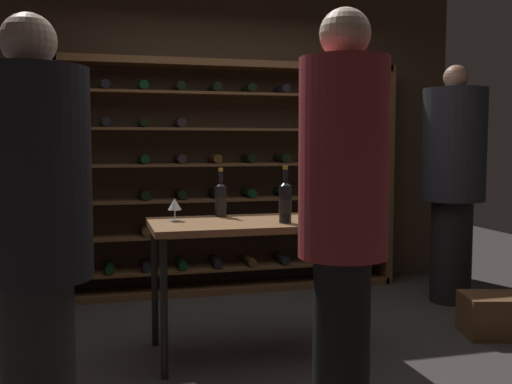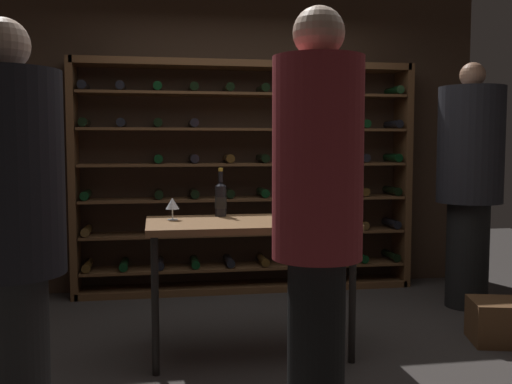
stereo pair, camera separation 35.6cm
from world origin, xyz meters
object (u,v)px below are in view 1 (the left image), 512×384
Objects in this scene: wine_crate at (498,315)px; wine_glass_stemmed_left at (175,205)px; person_guest_blue_shirt at (343,202)px; wine_bottle_green_slim at (221,199)px; person_bystander_dark_jacket at (34,223)px; tasting_table at (252,234)px; person_host_in_suit at (453,173)px; wine_rack at (233,179)px; wine_bottle_gold_foil at (285,202)px.

wine_glass_stemmed_left is (-2.21, 0.23, 0.81)m from wine_crate.
wine_bottle_green_slim is (-0.28, 1.38, -0.10)m from person_guest_blue_shirt.
person_bystander_dark_jacket reaches higher than wine_glass_stemmed_left.
wine_glass_stemmed_left reaches higher than tasting_table.
person_host_in_suit is at bearing 3.09° from person_bystander_dark_jacket.
wine_rack is 6.35× the size of wine_crate.
wine_crate is at bearing -5.83° from wine_glass_stemmed_left.
person_guest_blue_shirt is at bearing -83.44° from tasting_table.
person_host_in_suit is at bearing 43.21° from person_guest_blue_shirt.
person_bystander_dark_jacket is 3.85× the size of wine_crate.
person_host_in_suit reaches higher than wine_bottle_gold_foil.
tasting_table is 1.18m from person_guest_blue_shirt.
wine_bottle_gold_foil is at bearing 62.95° from person_host_in_suit.
person_guest_blue_shirt is at bearing -147.95° from wine_crate.
wine_rack is 1.89m from person_host_in_suit.
wine_rack is 1.58× the size of person_guest_blue_shirt.
person_bystander_dark_jacket is 3.19m from wine_crate.
wine_rack is at bearing 87.77° from wine_bottle_gold_foil.
wine_glass_stemmed_left is at bearing -155.75° from wine_bottle_green_slim.
person_host_in_suit reaches higher than person_bystander_dark_jacket.
wine_rack reaches higher than wine_glass_stemmed_left.
person_host_in_suit is 5.67× the size of wine_bottle_gold_foil.
tasting_table is 1.61m from person_bystander_dark_jacket.
person_bystander_dark_jacket reaches higher than wine_crate.
person_host_in_suit is (3.11, 1.82, 0.08)m from person_bystander_dark_jacket.
person_host_in_suit is 4.12× the size of wine_crate.
wine_bottle_green_slim is 0.36m from wine_glass_stemmed_left.
wine_bottle_green_slim is 0.52m from wine_bottle_gold_foil.
person_guest_blue_shirt is at bearing -92.22° from wine_rack.
person_host_in_suit is 2.14m from wine_bottle_green_slim.
wine_glass_stemmed_left is (-2.40, -0.65, -0.14)m from person_host_in_suit.
person_guest_blue_shirt reaches higher than wine_bottle_green_slim.
person_bystander_dark_jacket is at bearing -146.19° from wine_bottle_gold_foil.
person_bystander_dark_jacket is at bearing 174.18° from person_guest_blue_shirt.
person_bystander_dark_jacket is 12.93× the size of wine_glass_stemmed_left.
person_guest_blue_shirt is 5.52× the size of wine_bottle_gold_foil.
wine_crate is 2.37m from wine_glass_stemmed_left.
person_host_in_suit is 1.30m from wine_crate.
person_host_in_suit is at bearing 27.42° from wine_bottle_gold_foil.
wine_bottle_gold_foil is at bearing -92.23° from wine_rack.
wine_bottle_gold_foil reaches higher than wine_glass_stemmed_left.
person_guest_blue_shirt is at bearing -29.94° from person_bystander_dark_jacket.
person_bystander_dark_jacket is at bearing 65.83° from person_host_in_suit.
wine_bottle_green_slim is (-0.15, 0.25, 0.20)m from tasting_table.
person_guest_blue_shirt reaches higher than person_bystander_dark_jacket.
wine_bottle_gold_foil is (0.32, -0.41, 0.01)m from wine_bottle_green_slim.
wine_rack reaches higher than person_bystander_dark_jacket.
wine_rack is 8.74× the size of wine_bottle_gold_foil.
tasting_table is 8.95× the size of wine_glass_stemmed_left.
tasting_table is at bearing -58.92° from wine_bottle_green_slim.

